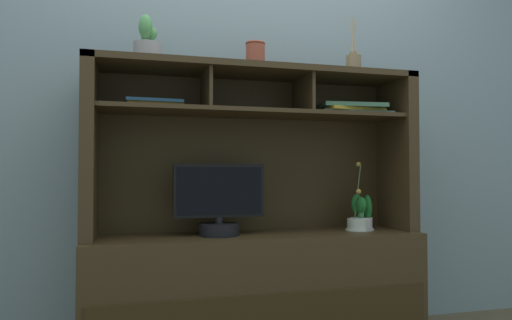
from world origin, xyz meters
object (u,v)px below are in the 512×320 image
at_px(diffuser_bottle, 353,64).
at_px(media_console, 256,264).
at_px(potted_succulent, 147,46).
at_px(magazine_stack_centre, 154,105).
at_px(potted_orchid, 358,223).
at_px(potted_fern, 362,215).
at_px(tv_monitor, 219,205).
at_px(ceramic_vase, 255,56).
at_px(magazine_stack_left, 351,110).

bearing_deg(diffuser_bottle, media_console, 178.00).
bearing_deg(potted_succulent, magazine_stack_centre, 43.58).
height_order(magazine_stack_centre, potted_succulent, potted_succulent).
height_order(diffuser_bottle, potted_succulent, diffuser_bottle).
distance_m(potted_orchid, potted_fern, 0.05).
distance_m(tv_monitor, potted_orchid, 0.74).
relative_size(tv_monitor, potted_succulent, 2.01).
bearing_deg(potted_fern, ceramic_vase, 177.45).
xyz_separation_m(diffuser_bottle, ceramic_vase, (-0.53, 0.03, 0.02)).
bearing_deg(magazine_stack_centre, diffuser_bottle, -2.33).
bearing_deg(potted_orchid, tv_monitor, -179.10).
height_order(magazine_stack_centre, diffuser_bottle, diffuser_bottle).
xyz_separation_m(potted_fern, diffuser_bottle, (-0.04, 0.00, 0.79)).
relative_size(potted_orchid, potted_succulent, 1.66).
xyz_separation_m(tv_monitor, magazine_stack_left, (0.71, 0.03, 0.49)).
xyz_separation_m(media_console, potted_succulent, (-0.53, -0.01, 1.05)).
bearing_deg(diffuser_bottle, tv_monitor, -178.16).
height_order(tv_monitor, potted_orchid, potted_orchid).
xyz_separation_m(potted_orchid, potted_succulent, (-1.07, 0.02, 0.85)).
distance_m(tv_monitor, potted_succulent, 0.82).
distance_m(tv_monitor, potted_fern, 0.77).
relative_size(tv_monitor, magazine_stack_left, 1.10).
xyz_separation_m(potted_orchid, potted_fern, (0.03, 0.01, 0.04)).
height_order(potted_orchid, magazine_stack_centre, magazine_stack_centre).
distance_m(media_console, potted_succulent, 1.17).
relative_size(potted_orchid, potted_fern, 1.89).
height_order(magazine_stack_left, potted_succulent, potted_succulent).
relative_size(tv_monitor, magazine_stack_centre, 1.59).
relative_size(potted_fern, potted_succulent, 0.88).
xyz_separation_m(magazine_stack_centre, potted_succulent, (-0.03, -0.03, 0.27)).
bearing_deg(potted_succulent, media_console, 0.96).
bearing_deg(potted_orchid, potted_succulent, 178.87).
bearing_deg(potted_succulent, magazine_stack_left, 0.07).
distance_m(magazine_stack_left, ceramic_vase, 0.58).
xyz_separation_m(potted_orchid, diffuser_bottle, (-0.01, 0.01, 0.83)).
distance_m(tv_monitor, ceramic_vase, 0.77).
distance_m(media_console, magazine_stack_left, 0.94).
bearing_deg(media_console, diffuser_bottle, -2.00).
bearing_deg(ceramic_vase, potted_succulent, -178.29).
xyz_separation_m(media_console, diffuser_bottle, (0.53, -0.02, 1.02)).
bearing_deg(magazine_stack_left, diffuser_bottle, -53.51).
bearing_deg(media_console, magazine_stack_left, -0.83).
bearing_deg(tv_monitor, potted_orchid, 0.90).
height_order(potted_orchid, diffuser_bottle, diffuser_bottle).
bearing_deg(diffuser_bottle, magazine_stack_left, 126.49).
height_order(media_console, magazine_stack_centre, media_console).
relative_size(media_console, potted_orchid, 4.55).
bearing_deg(potted_orchid, diffuser_bottle, 141.53).
distance_m(magazine_stack_centre, diffuser_bottle, 1.06).
xyz_separation_m(potted_fern, ceramic_vase, (-0.57, 0.03, 0.81)).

